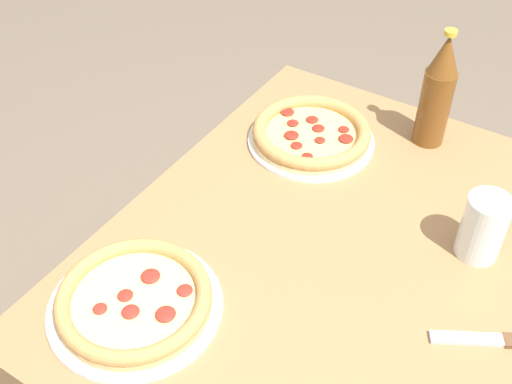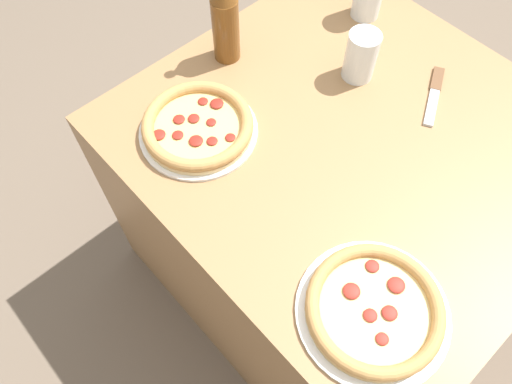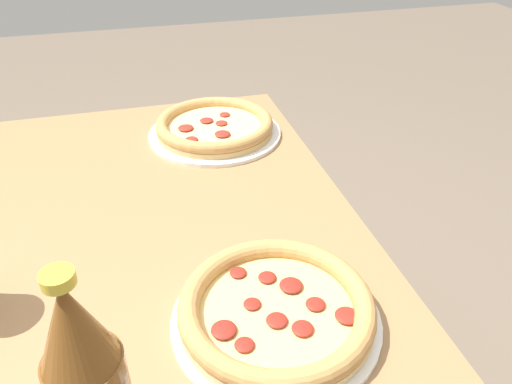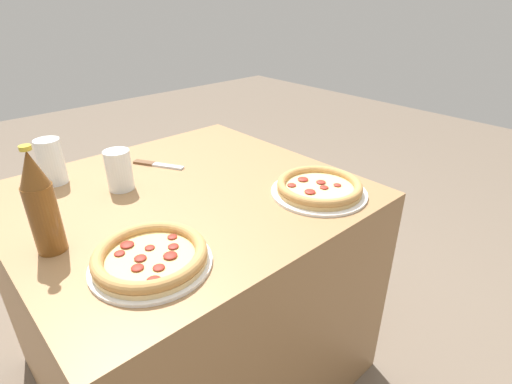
{
  "view_description": "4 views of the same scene",
  "coord_description": "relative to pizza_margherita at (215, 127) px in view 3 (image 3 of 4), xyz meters",
  "views": [
    {
      "loc": [
        0.73,
        0.23,
        1.57
      ],
      "look_at": [
        -0.0,
        -0.24,
        0.79
      ],
      "focal_mm": 45.0,
      "sensor_mm": 36.0,
      "label": 1
    },
    {
      "loc": [
        0.36,
        -0.63,
        1.64
      ],
      "look_at": [
        -0.0,
        -0.3,
        0.82
      ],
      "focal_mm": 35.0,
      "sensor_mm": 36.0,
      "label": 2
    },
    {
      "loc": [
        -0.67,
        -0.12,
        1.23
      ],
      "look_at": [
        -0.0,
        -0.3,
        0.77
      ],
      "focal_mm": 35.0,
      "sensor_mm": 36.0,
      "label": 3
    },
    {
      "loc": [
        -0.55,
        -0.94,
        1.28
      ],
      "look_at": [
        0.06,
        -0.26,
        0.81
      ],
      "focal_mm": 28.0,
      "sensor_mm": 36.0,
      "label": 4
    }
  ],
  "objects": [
    {
      "name": "pizza_pepperoni",
      "position": [
        -0.54,
        0.03,
        0.0
      ],
      "size": [
        0.27,
        0.27,
        0.04
      ],
      "color": "white",
      "rests_on": "table"
    },
    {
      "name": "pizza_margherita",
      "position": [
        0.0,
        0.0,
        0.0
      ],
      "size": [
        0.28,
        0.28,
        0.04
      ],
      "color": "white",
      "rests_on": "table"
    },
    {
      "name": "table",
      "position": [
        -0.29,
        0.29,
        -0.39
      ],
      "size": [
        0.98,
        0.92,
        0.74
      ],
      "color": "#997047",
      "rests_on": "ground_plane"
    }
  ]
}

